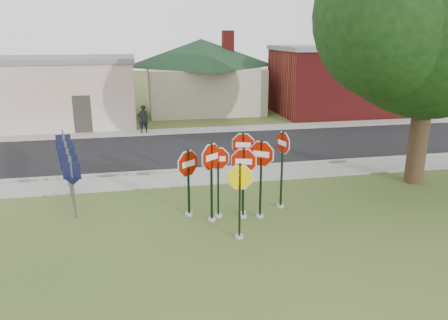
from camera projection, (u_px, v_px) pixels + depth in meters
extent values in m
plane|color=#354D1D|center=(250.00, 238.00, 12.33)|extent=(120.00, 120.00, 0.00)
cube|color=gray|center=(215.00, 177.00, 17.50)|extent=(60.00, 1.60, 0.06)
cube|color=black|center=(199.00, 149.00, 21.74)|extent=(60.00, 7.00, 0.04)
cube|color=gray|center=(188.00, 131.00, 25.78)|extent=(60.00, 1.60, 0.06)
cube|color=gray|center=(211.00, 169.00, 18.43)|extent=(60.00, 0.20, 0.14)
cylinder|color=#A39F98|center=(243.00, 216.00, 13.75)|extent=(0.24, 0.24, 0.08)
cube|color=black|center=(243.00, 183.00, 13.44)|extent=(0.07, 0.06, 2.28)
cylinder|color=white|center=(244.00, 161.00, 13.25)|extent=(1.06, 0.33, 1.10)
cylinder|color=#931002|center=(244.00, 161.00, 13.25)|extent=(0.98, 0.31, 1.02)
cube|color=white|center=(244.00, 161.00, 13.25)|extent=(0.49, 0.15, 0.18)
cylinder|color=#A39F98|center=(239.00, 236.00, 12.37)|extent=(0.24, 0.24, 0.08)
cube|color=black|center=(240.00, 201.00, 12.07)|extent=(0.07, 0.06, 2.20)
cylinder|color=white|center=(240.00, 177.00, 11.88)|extent=(0.97, 0.21, 0.99)
cylinder|color=#EDCB00|center=(240.00, 177.00, 11.88)|extent=(0.90, 0.20, 0.91)
cylinder|color=#A39F98|center=(212.00, 219.00, 13.51)|extent=(0.24, 0.24, 0.08)
cube|color=black|center=(211.00, 182.00, 13.17)|extent=(0.08, 0.08, 2.50)
cylinder|color=white|center=(211.00, 157.00, 12.95)|extent=(0.89, 0.71, 1.12)
cylinder|color=#931002|center=(211.00, 157.00, 12.95)|extent=(0.82, 0.67, 1.04)
cube|color=white|center=(211.00, 157.00, 12.95)|extent=(0.41, 0.33, 0.18)
cylinder|color=#A39F98|center=(260.00, 216.00, 13.76)|extent=(0.24, 0.24, 0.08)
cube|color=black|center=(261.00, 179.00, 13.42)|extent=(0.08, 0.08, 2.51)
cylinder|color=white|center=(261.00, 154.00, 13.19)|extent=(0.90, 0.67, 1.10)
cylinder|color=#931002|center=(261.00, 154.00, 13.19)|extent=(0.83, 0.62, 1.02)
cube|color=white|center=(261.00, 154.00, 13.19)|extent=(0.41, 0.31, 0.18)
cylinder|color=#A39F98|center=(242.00, 213.00, 14.01)|extent=(0.24, 0.24, 0.08)
cube|color=black|center=(243.00, 174.00, 13.64)|extent=(0.07, 0.07, 2.70)
cylinder|color=white|center=(243.00, 145.00, 13.38)|extent=(0.94, 0.37, 1.00)
cylinder|color=#931002|center=(243.00, 145.00, 13.38)|extent=(0.87, 0.35, 0.92)
cube|color=white|center=(243.00, 145.00, 13.38)|extent=(0.43, 0.17, 0.16)
cylinder|color=#A39F98|center=(218.00, 216.00, 13.78)|extent=(0.24, 0.24, 0.08)
cube|color=black|center=(218.00, 182.00, 13.47)|extent=(0.06, 0.06, 2.31)
cylinder|color=white|center=(218.00, 159.00, 13.25)|extent=(0.97, 0.10, 0.97)
cylinder|color=#931002|center=(218.00, 159.00, 13.25)|extent=(0.89, 0.10, 0.90)
cube|color=white|center=(218.00, 159.00, 13.25)|extent=(0.45, 0.05, 0.15)
cylinder|color=#A39F98|center=(280.00, 206.00, 14.55)|extent=(0.24, 0.24, 0.08)
cube|color=black|center=(282.00, 170.00, 14.19)|extent=(0.06, 0.07, 2.62)
cylinder|color=white|center=(283.00, 143.00, 13.94)|extent=(0.27, 0.97, 1.00)
cylinder|color=#931002|center=(283.00, 143.00, 13.94)|extent=(0.25, 0.90, 0.92)
cube|color=white|center=(283.00, 143.00, 13.94)|extent=(0.13, 0.45, 0.16)
cylinder|color=#A39F98|center=(189.00, 214.00, 13.91)|extent=(0.24, 0.24, 0.08)
cube|color=black|center=(188.00, 183.00, 13.62)|extent=(0.08, 0.08, 2.17)
cylinder|color=white|center=(188.00, 164.00, 13.44)|extent=(0.93, 0.71, 1.15)
cylinder|color=#931002|center=(188.00, 164.00, 13.44)|extent=(0.86, 0.66, 1.07)
cube|color=white|center=(188.00, 164.00, 13.44)|extent=(0.43, 0.33, 0.18)
cube|color=#59595E|center=(73.00, 188.00, 13.45)|extent=(0.05, 0.05, 2.00)
cube|color=black|center=(72.00, 171.00, 13.30)|extent=(0.55, 0.13, 0.55)
cone|color=black|center=(73.00, 182.00, 13.39)|extent=(0.65, 0.65, 0.25)
cube|color=#59595E|center=(71.00, 178.00, 14.35)|extent=(0.05, 0.05, 2.00)
cube|color=black|center=(69.00, 162.00, 14.20)|extent=(0.55, 0.09, 0.55)
cone|color=black|center=(70.00, 172.00, 14.30)|extent=(0.62, 0.62, 0.25)
cube|color=#59595E|center=(69.00, 169.00, 15.26)|extent=(0.05, 0.05, 2.00)
cube|color=black|center=(67.00, 154.00, 15.10)|extent=(0.55, 0.05, 0.55)
cone|color=black|center=(68.00, 164.00, 15.20)|extent=(0.58, 0.58, 0.25)
cube|color=#59595E|center=(67.00, 162.00, 16.16)|extent=(0.05, 0.05, 2.00)
cube|color=black|center=(65.00, 147.00, 16.00)|extent=(0.55, 0.05, 0.55)
cone|color=black|center=(66.00, 157.00, 16.10)|extent=(0.58, 0.58, 0.25)
cube|color=#59595E|center=(65.00, 155.00, 17.06)|extent=(0.05, 0.05, 2.00)
cube|color=black|center=(63.00, 141.00, 16.91)|extent=(0.55, 0.09, 0.55)
cone|color=black|center=(64.00, 150.00, 17.01)|extent=(0.62, 0.62, 0.25)
cube|color=silver|center=(36.00, 94.00, 26.99)|extent=(12.00, 6.00, 4.00)
cube|color=slate|center=(32.00, 60.00, 26.42)|extent=(12.20, 6.20, 0.30)
cube|color=#332D28|center=(83.00, 115.00, 25.01)|extent=(1.00, 0.10, 2.20)
cube|color=#B5AB90|center=(202.00, 88.00, 32.97)|extent=(8.00, 8.00, 3.20)
pyramid|color=black|center=(201.00, 39.00, 31.97)|extent=(11.60, 11.60, 2.00)
cube|color=maroon|center=(228.00, 42.00, 32.41)|extent=(0.80, 0.80, 1.60)
cube|color=maroon|center=(346.00, 81.00, 31.41)|extent=(10.00, 6.00, 4.50)
cube|color=slate|center=(349.00, 48.00, 30.75)|extent=(10.20, 6.20, 0.30)
cube|color=white|center=(339.00, 81.00, 28.15)|extent=(2.00, 0.08, 0.90)
cylinder|color=black|center=(421.00, 118.00, 16.36)|extent=(0.70, 0.70, 5.02)
sphere|color=black|center=(435.00, 7.00, 15.26)|extent=(7.79, 7.79, 7.79)
cylinder|color=black|center=(408.00, 74.00, 40.45)|extent=(0.50, 0.50, 4.00)
sphere|color=black|center=(413.00, 33.00, 39.44)|extent=(5.60, 5.60, 5.60)
imported|color=black|center=(143.00, 119.00, 25.03)|extent=(0.66, 0.50, 1.61)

